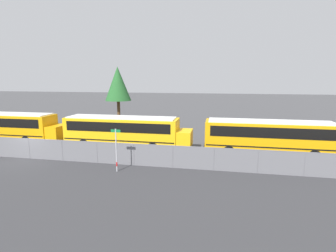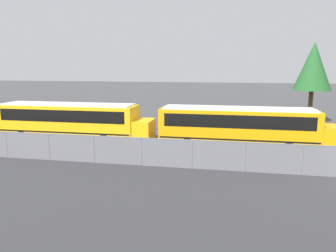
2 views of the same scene
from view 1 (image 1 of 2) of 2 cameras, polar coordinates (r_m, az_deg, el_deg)
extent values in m
plane|color=#424244|center=(24.70, -27.78, -6.28)|extent=(200.00, 200.00, 0.00)
cube|color=#9EA0A5|center=(24.49, -27.95, -4.38)|extent=(114.09, 0.03, 1.69)
cube|color=slate|center=(24.48, -27.96, -4.38)|extent=(114.09, 0.01, 1.69)
cylinder|color=slate|center=(24.31, -28.11, -2.45)|extent=(114.09, 0.05, 0.05)
cylinder|color=slate|center=(24.49, -27.95, -4.38)|extent=(0.07, 0.07, 1.69)
cylinder|color=slate|center=(22.74, -22.02, -4.97)|extent=(0.07, 0.07, 1.69)
cylinder|color=slate|center=(21.28, -15.19, -5.59)|extent=(0.07, 0.07, 1.69)
cylinder|color=slate|center=(20.16, -7.46, -6.20)|extent=(0.07, 0.07, 1.69)
cylinder|color=slate|center=(19.45, 1.02, -6.73)|extent=(0.07, 0.07, 1.69)
cylinder|color=slate|center=(19.18, 9.96, -7.14)|extent=(0.07, 0.07, 1.69)
cylinder|color=slate|center=(19.38, 18.94, -7.37)|extent=(0.07, 0.07, 1.69)
cylinder|color=slate|center=(20.03, 27.54, -7.42)|extent=(0.07, 0.07, 1.69)
cube|color=orange|center=(31.93, -31.95, 0.05)|extent=(10.63, 2.45, 2.43)
cube|color=black|center=(31.85, -32.04, 1.00)|extent=(9.78, 2.49, 0.87)
cube|color=black|center=(32.04, -31.84, -1.14)|extent=(10.42, 2.48, 0.10)
cube|color=orange|center=(28.31, -22.99, -1.32)|extent=(1.28, 2.25, 1.46)
cube|color=silver|center=(31.76, -32.17, 2.29)|extent=(10.10, 2.20, 0.10)
cylinder|color=black|center=(30.86, -25.86, -2.01)|extent=(1.02, 0.28, 1.02)
cylinder|color=black|center=(29.17, -28.44, -2.89)|extent=(1.02, 0.28, 1.02)
cube|color=yellow|center=(24.93, -10.05, -1.00)|extent=(10.63, 2.45, 2.43)
cube|color=black|center=(24.83, -10.09, 0.21)|extent=(9.78, 2.49, 0.87)
cube|color=black|center=(25.07, -10.00, -2.52)|extent=(10.42, 2.48, 0.10)
cube|color=yellow|center=(23.58, 3.63, -2.71)|extent=(1.28, 2.25, 1.46)
cube|color=black|center=(27.51, -20.49, -2.70)|extent=(0.12, 2.45, 0.24)
cube|color=silver|center=(24.71, -10.14, 1.87)|extent=(10.10, 2.20, 0.10)
cylinder|color=black|center=(25.27, -2.06, -3.51)|extent=(1.02, 0.28, 1.02)
cylinder|color=black|center=(23.19, -3.29, -4.79)|extent=(1.02, 0.28, 1.02)
cylinder|color=black|center=(27.48, -15.58, -2.76)|extent=(1.02, 0.28, 1.02)
cylinder|color=black|center=(25.59, -17.78, -3.83)|extent=(1.02, 0.28, 1.02)
cube|color=orange|center=(23.76, 21.10, -2.10)|extent=(10.63, 2.45, 2.43)
cube|color=black|center=(23.66, 21.18, -0.83)|extent=(9.78, 2.49, 0.87)
cube|color=black|center=(23.90, 20.99, -3.69)|extent=(10.42, 2.48, 0.10)
cube|color=black|center=(23.64, 8.00, -4.20)|extent=(0.12, 2.45, 0.24)
cube|color=silver|center=(23.53, 21.29, 0.91)|extent=(10.10, 2.20, 0.10)
cylinder|color=black|center=(25.85, 27.73, -4.40)|extent=(1.02, 0.28, 1.02)
cylinder|color=black|center=(23.81, 29.22, -5.71)|extent=(1.02, 0.28, 1.02)
cylinder|color=black|center=(24.74, 12.93, -4.07)|extent=(1.02, 0.28, 1.02)
cylinder|color=black|center=(22.61, 13.10, -5.44)|extent=(1.02, 0.28, 1.02)
cylinder|color=#B7B7BC|center=(18.86, -11.19, -5.24)|extent=(0.08, 0.08, 3.10)
cylinder|color=red|center=(19.15, -11.09, -8.13)|extent=(0.09, 0.09, 0.30)
cube|color=#147238|center=(18.53, -11.34, -1.06)|extent=(0.70, 0.02, 0.20)
cylinder|color=#51381E|center=(38.63, -10.66, 2.94)|extent=(0.44, 0.44, 3.42)
cone|color=#235B28|center=(38.34, -10.87, 9.04)|extent=(3.68, 3.68, 4.79)
camera|label=2|loc=(22.10, -78.35, 0.32)|focal=35.00mm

